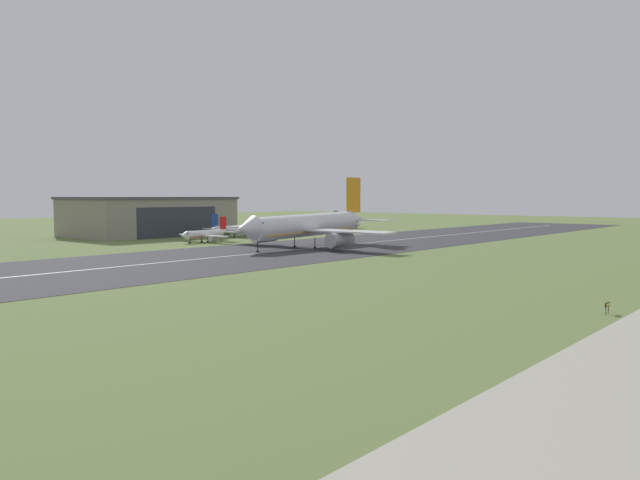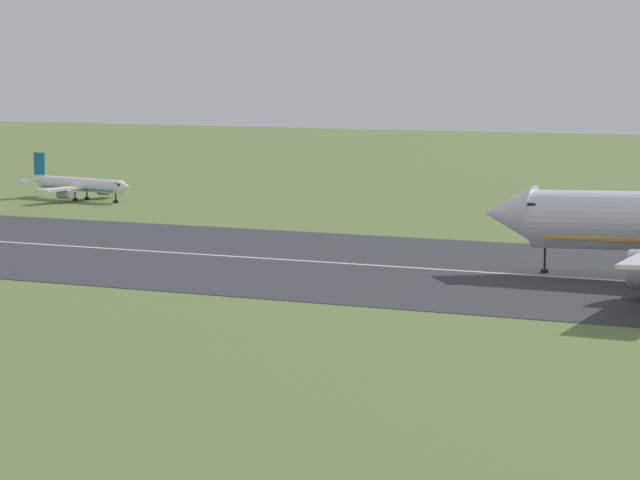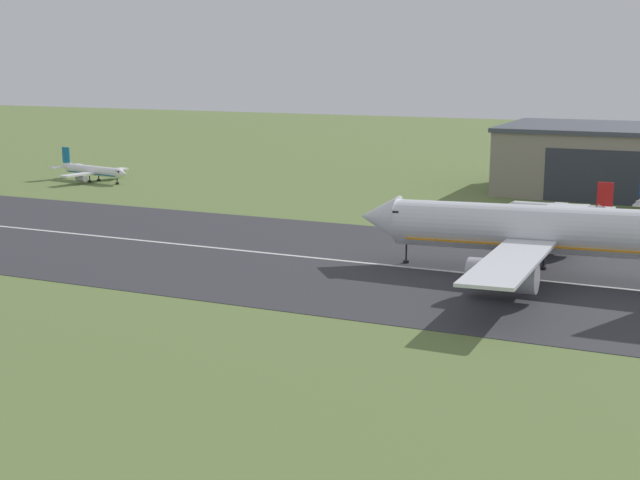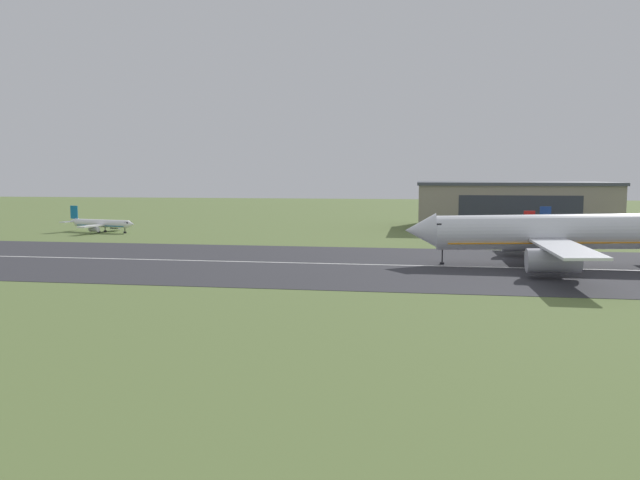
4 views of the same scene
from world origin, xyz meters
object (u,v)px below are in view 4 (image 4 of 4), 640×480
(airplane_parked_centre, at_px, (101,224))
(airplane_parked_west, at_px, (575,229))
(airplane_parked_east, at_px, (496,233))
(airplane_landing, at_px, (551,233))

(airplane_parked_centre, bearing_deg, airplane_parked_west, -0.13)
(airplane_parked_centre, distance_m, airplane_parked_east, 108.88)
(airplane_parked_centre, height_order, airplane_parked_east, airplane_parked_east)
(airplane_landing, height_order, airplane_parked_west, airplane_landing)
(airplane_landing, distance_m, airplane_parked_centre, 123.79)
(airplane_parked_west, bearing_deg, airplane_parked_east, -152.04)
(airplane_landing, relative_size, airplane_parked_west, 2.80)
(airplane_parked_east, bearing_deg, airplane_parked_west, 27.96)
(airplane_parked_west, xyz_separation_m, airplane_parked_east, (-20.85, -11.06, -0.24))
(airplane_landing, bearing_deg, airplane_parked_west, 72.25)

